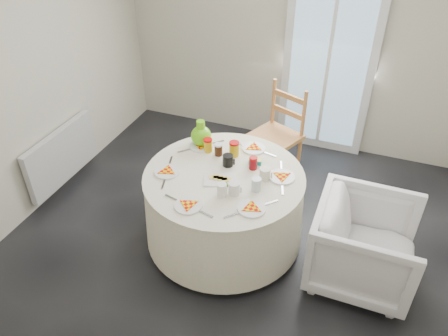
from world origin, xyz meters
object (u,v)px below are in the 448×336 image
(radiator, at_px, (62,155))
(armchair, at_px, (365,243))
(green_pitcher, at_px, (201,131))
(wooden_chair, at_px, (275,139))
(table, at_px, (224,207))

(radiator, bearing_deg, armchair, -3.22)
(radiator, relative_size, armchair, 1.23)
(green_pitcher, bearing_deg, wooden_chair, 64.74)
(armchair, bearing_deg, green_pitcher, 76.62)
(green_pitcher, bearing_deg, table, -35.83)
(table, xyz_separation_m, wooden_chair, (0.15, 1.11, 0.09))
(table, distance_m, green_pitcher, 0.71)
(table, distance_m, wooden_chair, 1.12)
(wooden_chair, bearing_deg, armchair, -22.94)
(radiator, distance_m, table, 1.86)
(table, relative_size, green_pitcher, 5.76)
(table, bearing_deg, green_pitcher, 135.01)
(table, bearing_deg, armchair, -0.96)
(armchair, bearing_deg, radiator, 87.09)
(wooden_chair, relative_size, green_pitcher, 4.28)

